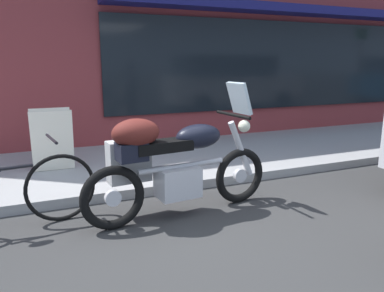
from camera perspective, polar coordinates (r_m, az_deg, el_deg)
The scene contains 4 objects.
ground_plane at distance 3.79m, azimuth 1.25°, elevation -12.42°, with size 80.00×80.00×0.00m, color #323232.
touring_motorcycle at distance 3.87m, azimuth -3.49°, elevation -2.33°, with size 2.16×0.62×1.40m.
parked_bicycle at distance 3.98m, azimuth -27.29°, elevation -6.68°, with size 1.77×0.48×0.94m.
sandwich_board_sign at distance 5.55m, azimuth -20.75°, elevation 0.92°, with size 0.55×0.40×0.86m.
Camera 1 is at (-1.41, -3.13, 1.61)m, focal length 34.63 mm.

